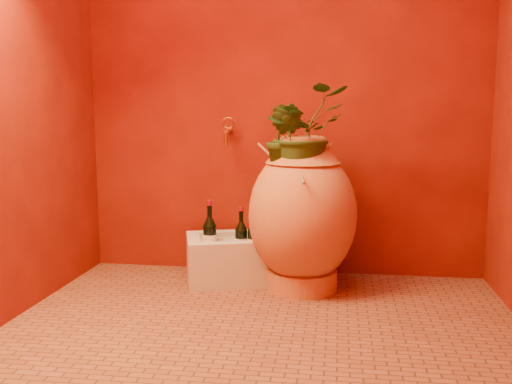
% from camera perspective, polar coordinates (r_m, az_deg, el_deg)
% --- Properties ---
extents(floor, '(2.50, 2.50, 0.00)m').
position_cam_1_polar(floor, '(2.80, 0.61, -13.48)').
color(floor, brown).
rests_on(floor, ground).
extents(wall_back, '(2.50, 0.02, 2.50)m').
position_cam_1_polar(wall_back, '(3.61, 2.82, 11.61)').
color(wall_back, '#5F1005').
rests_on(wall_back, ground).
extents(wall_left, '(0.02, 2.00, 2.50)m').
position_cam_1_polar(wall_left, '(3.04, -23.89, 11.55)').
color(wall_left, '#5F1005').
rests_on(wall_left, ground).
extents(amphora, '(0.70, 0.70, 0.89)m').
position_cam_1_polar(amphora, '(3.28, 4.67, -2.23)').
color(amphora, '#BA6934').
rests_on(amphora, floor).
extents(stone_basin, '(0.68, 0.56, 0.28)m').
position_cam_1_polar(stone_basin, '(3.51, -2.02, -6.74)').
color(stone_basin, beige).
rests_on(stone_basin, floor).
extents(wine_bottle_a, '(0.08, 0.08, 0.32)m').
position_cam_1_polar(wine_bottle_a, '(3.42, -1.49, -4.86)').
color(wine_bottle_a, black).
rests_on(wine_bottle_a, stone_basin).
extents(wine_bottle_b, '(0.08, 0.08, 0.32)m').
position_cam_1_polar(wine_bottle_b, '(3.39, -0.21, -4.92)').
color(wine_bottle_b, black).
rests_on(wine_bottle_b, stone_basin).
extents(wine_bottle_c, '(0.08, 0.08, 0.34)m').
position_cam_1_polar(wine_bottle_c, '(3.47, -4.64, -4.51)').
color(wine_bottle_c, black).
rests_on(wine_bottle_c, stone_basin).
extents(wall_tap, '(0.08, 0.16, 0.18)m').
position_cam_1_polar(wall_tap, '(3.56, -2.84, 6.18)').
color(wall_tap, '#A26325').
rests_on(wall_tap, wall_back).
extents(plant_main, '(0.62, 0.61, 0.52)m').
position_cam_1_polar(plant_main, '(3.20, 4.70, 5.98)').
color(plant_main, '#234117').
rests_on(plant_main, amphora).
extents(plant_side, '(0.26, 0.25, 0.38)m').
position_cam_1_polar(plant_side, '(3.15, 2.87, 5.39)').
color(plant_side, '#234117').
rests_on(plant_side, amphora).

